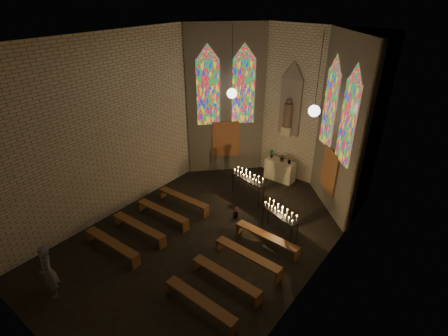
{
  "coord_description": "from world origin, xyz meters",
  "views": [
    {
      "loc": [
        6.84,
        -7.78,
        8.4
      ],
      "look_at": [
        -0.25,
        1.41,
        2.23
      ],
      "focal_mm": 28.0,
      "sensor_mm": 36.0,
      "label": 1
    }
  ],
  "objects_px": {
    "altar": "(280,170)",
    "votive_stand_right": "(280,213)",
    "votive_stand_left": "(248,178)",
    "visitor": "(48,272)",
    "aisle_flower_pot": "(236,212)"
  },
  "relations": [
    {
      "from": "votive_stand_right",
      "to": "visitor",
      "type": "bearing_deg",
      "value": -103.95
    },
    {
      "from": "altar",
      "to": "visitor",
      "type": "distance_m",
      "value": 10.55
    },
    {
      "from": "altar",
      "to": "aisle_flower_pot",
      "type": "xyz_separation_m",
      "value": [
        0.13,
        -3.77,
        -0.28
      ]
    },
    {
      "from": "altar",
      "to": "votive_stand_left",
      "type": "relative_size",
      "value": 0.81
    },
    {
      "from": "aisle_flower_pot",
      "to": "visitor",
      "type": "relative_size",
      "value": 0.24
    },
    {
      "from": "votive_stand_right",
      "to": "altar",
      "type": "bearing_deg",
      "value": 136.18
    },
    {
      "from": "aisle_flower_pot",
      "to": "votive_stand_left",
      "type": "xyz_separation_m",
      "value": [
        -0.37,
        1.42,
        0.84
      ]
    },
    {
      "from": "altar",
      "to": "aisle_flower_pot",
      "type": "distance_m",
      "value": 3.78
    },
    {
      "from": "altar",
      "to": "votive_stand_right",
      "type": "distance_m",
      "value": 4.29
    },
    {
      "from": "votive_stand_left",
      "to": "visitor",
      "type": "xyz_separation_m",
      "value": [
        -1.66,
        -8.02,
        -0.15
      ]
    },
    {
      "from": "visitor",
      "to": "aisle_flower_pot",
      "type": "bearing_deg",
      "value": 88.19
    },
    {
      "from": "altar",
      "to": "votive_stand_left",
      "type": "bearing_deg",
      "value": -95.86
    },
    {
      "from": "altar",
      "to": "votive_stand_right",
      "type": "bearing_deg",
      "value": -60.73
    },
    {
      "from": "altar",
      "to": "aisle_flower_pot",
      "type": "bearing_deg",
      "value": -88.04
    },
    {
      "from": "aisle_flower_pot",
      "to": "votive_stand_right",
      "type": "distance_m",
      "value": 2.11
    }
  ]
}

